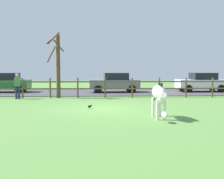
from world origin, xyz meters
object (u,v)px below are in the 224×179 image
(parked_car_green, at_px, (5,82))
(zebra, at_px, (159,95))
(crow_on_grass, at_px, (90,106))
(bare_tree, at_px, (58,64))
(parked_car_white, at_px, (201,82))
(parked_car_grey, at_px, (115,82))
(visitor_near_fence, at_px, (17,85))

(parked_car_green, bearing_deg, zebra, -48.93)
(crow_on_grass, xyz_separation_m, parked_car_green, (-7.29, 9.03, 0.72))
(bare_tree, bearing_deg, parked_car_white, 19.29)
(crow_on_grass, bearing_deg, parked_car_green, 128.90)
(parked_car_grey, bearing_deg, bare_tree, -137.08)
(parked_car_white, bearing_deg, crow_on_grass, -134.60)
(parked_car_green, relative_size, parked_car_grey, 0.98)
(zebra, relative_size, parked_car_green, 0.48)
(parked_car_green, relative_size, visitor_near_fence, 2.46)
(parked_car_green, bearing_deg, crow_on_grass, -51.10)
(parked_car_green, bearing_deg, parked_car_white, -0.17)
(bare_tree, height_order, parked_car_grey, bare_tree)
(bare_tree, distance_m, parked_car_green, 6.49)
(zebra, height_order, visitor_near_fence, visitor_near_fence)
(parked_car_white, bearing_deg, parked_car_grey, -178.12)
(zebra, xyz_separation_m, visitor_near_fence, (-7.70, 7.08, -0.02))
(crow_on_grass, distance_m, parked_car_grey, 8.92)
(bare_tree, xyz_separation_m, crow_on_grass, (2.35, -5.06, -2.15))
(bare_tree, distance_m, parked_car_grey, 5.60)
(zebra, distance_m, crow_on_grass, 3.94)
(zebra, xyz_separation_m, parked_car_green, (-10.13, 11.63, -0.08))
(parked_car_green, bearing_deg, parked_car_grey, -1.83)
(bare_tree, height_order, parked_car_green, bare_tree)
(bare_tree, xyz_separation_m, parked_car_grey, (3.97, 3.69, -1.43))
(crow_on_grass, distance_m, parked_car_green, 11.63)
(bare_tree, xyz_separation_m, parked_car_green, (-4.93, 3.97, -1.43))
(parked_car_grey, bearing_deg, parked_car_white, 1.88)
(bare_tree, height_order, parked_car_white, bare_tree)
(crow_on_grass, xyz_separation_m, parked_car_white, (8.86, 8.99, 0.72))
(zebra, distance_m, visitor_near_fence, 10.46)
(bare_tree, relative_size, parked_car_grey, 1.08)
(crow_on_grass, height_order, parked_car_green, parked_car_green)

